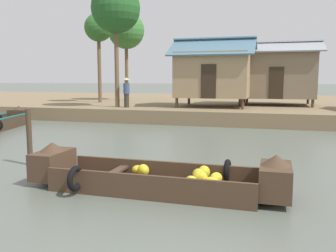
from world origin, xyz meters
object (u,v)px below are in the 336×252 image
Objects in this scene: banana_boat at (156,177)px; stilt_house_mid_left at (276,74)px; stilt_house_left at (214,74)px; palm_tree_near at (116,9)px; palm_tree_mid at (98,29)px; vendor_person at (126,91)px; mooring_post at (29,137)px; palm_tree_far at (126,31)px.

banana_boat is 1.06× the size of stilt_house_mid_left.
stilt_house_left is (-1.06, 13.78, 2.28)m from banana_boat.
palm_tree_near is 4.53m from palm_tree_mid.
stilt_house_left is 6.52m from palm_tree_near.
vendor_person is at bearing 115.41° from banana_boat.
banana_boat is 0.80× the size of palm_tree_near.
palm_tree_mid is 3.87× the size of mooring_post.
mooring_post is at bearing -78.17° from palm_tree_near.
palm_tree_mid is at bearing -176.54° from stilt_house_mid_left.
vendor_person is 1.09× the size of mooring_post.
vendor_person is (2.56, -6.16, -4.10)m from palm_tree_far.
stilt_house_left is 5.05m from vendor_person.
vendor_person is at bearing -8.38° from palm_tree_near.
palm_tree_far is at bearing 149.19° from stilt_house_left.
mooring_post is at bearing -70.29° from palm_tree_mid.
mooring_post is (5.09, -14.21, -4.82)m from palm_tree_mid.
banana_boat is 3.25× the size of vendor_person.
palm_tree_far is (-10.57, 1.90, 3.13)m from stilt_house_mid_left.
palm_tree_mid reaches higher than stilt_house_mid_left.
palm_tree_mid is 15.85m from mooring_post.
palm_tree_mid is (-2.85, 3.48, -0.52)m from palm_tree_near.
palm_tree_far is 18.03m from mooring_post.
palm_tree_mid is (-9.09, 15.45, 5.28)m from banana_boat.
stilt_house_mid_left is 0.80× the size of palm_tree_far.
mooring_post is (1.65, -10.64, -0.89)m from vendor_person.
palm_tree_far is at bearing 71.07° from palm_tree_mid.
vendor_person is at bearing -67.46° from palm_tree_far.
stilt_house_mid_left is (3.43, 2.36, 0.03)m from stilt_house_left.
palm_tree_far reaches higher than banana_boat.
banana_boat is 13.21m from vendor_person.
palm_tree_near is at bearing 101.83° from mooring_post.
palm_tree_near reaches higher than palm_tree_far.
vendor_person is (-8.01, -4.27, -0.97)m from stilt_house_mid_left.
banana_boat is at bearing -59.53° from palm_tree_mid.
stilt_house_left is 0.79× the size of palm_tree_mid.
palm_tree_near is (-8.61, -4.18, 3.49)m from stilt_house_mid_left.
palm_tree_far is (-8.20, 18.04, 5.44)m from banana_boat.
stilt_house_mid_left is 16.31m from mooring_post.
stilt_house_mid_left is 10.19m from palm_tree_near.
palm_tree_far is (-1.96, 6.08, -0.36)m from palm_tree_near.
stilt_house_left is 3.06× the size of mooring_post.
vendor_person is at bearing 98.80° from mooring_post.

